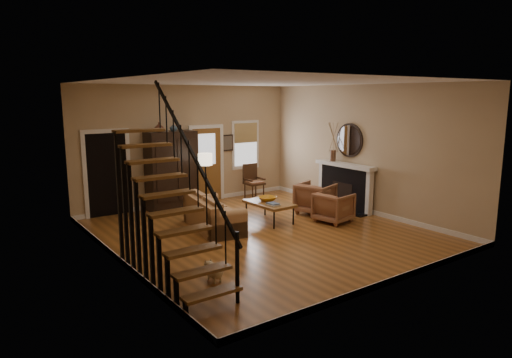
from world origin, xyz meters
TOP-DOWN VIEW (x-y plane):
  - room at (-0.41, 1.76)m, footprint 7.00×7.33m
  - staircase at (-2.78, -1.30)m, footprint 0.94×2.80m
  - fireplace at (3.13, 0.50)m, footprint 0.33×1.95m
  - armoire at (-0.70, 3.15)m, footprint 1.30×0.60m
  - vase_a at (-1.05, 3.05)m, footprint 0.24×0.24m
  - vase_b at (-0.65, 3.05)m, footprint 0.20×0.20m
  - sofa at (-0.74, 0.89)m, footprint 1.16×2.06m
  - coffee_table at (0.67, 0.65)m, footprint 0.76×1.27m
  - bowl at (0.72, 0.80)m, footprint 0.43×0.43m
  - books at (0.55, 0.35)m, footprint 0.23×0.31m
  - armchair_left at (1.92, -0.27)m, footprint 0.92×0.90m
  - armchair_right at (2.12, 0.59)m, footprint 1.11×1.10m
  - floor_lamp at (-0.20, 2.20)m, footprint 0.48×0.48m
  - side_chair at (1.85, 2.95)m, footprint 0.54×0.54m
  - dog at (-2.24, -1.71)m, footprint 0.26×0.43m

SIDE VIEW (x-z plane):
  - dog at x=-2.24m, z-range 0.00..0.31m
  - coffee_table at x=0.67m, z-range 0.00..0.48m
  - sofa at x=-0.74m, z-range 0.00..0.72m
  - armchair_left at x=1.92m, z-range 0.00..0.73m
  - armchair_right at x=2.12m, z-range 0.00..0.80m
  - side_chair at x=1.85m, z-range 0.00..1.02m
  - books at x=0.55m, z-range 0.48..0.54m
  - bowl at x=0.72m, z-range 0.48..0.59m
  - fireplace at x=3.13m, z-range -0.41..1.89m
  - floor_lamp at x=-0.20m, z-range 0.00..1.58m
  - armoire at x=-0.70m, z-range 0.00..2.10m
  - room at x=-0.41m, z-range -0.14..3.16m
  - staircase at x=-2.78m, z-range 0.00..3.20m
  - vase_b at x=-0.65m, z-range 2.10..2.31m
  - vase_a at x=-1.05m, z-range 2.10..2.35m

